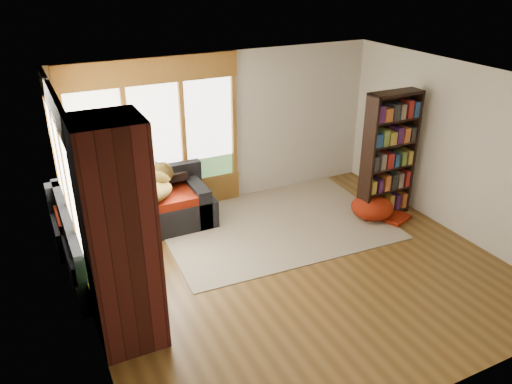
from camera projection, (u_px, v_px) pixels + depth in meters
name	position (u px, v px, depth m)	size (l,w,h in m)	color
floor	(298.00, 269.00, 6.97)	(5.50, 5.50, 0.00)	brown
ceiling	(306.00, 83.00, 5.86)	(5.50, 5.50, 0.00)	white
wall_back	(225.00, 129.00, 8.44)	(5.50, 0.04, 2.60)	silver
wall_front	(448.00, 289.00, 4.39)	(5.50, 0.04, 2.60)	silver
wall_left	(80.00, 231.00, 5.31)	(0.04, 5.00, 2.60)	silver
wall_right	(458.00, 151.00, 7.51)	(0.04, 5.00, 2.60)	silver
windows_back	(156.00, 137.00, 7.92)	(2.82, 0.10, 1.90)	olive
windows_left	(67.00, 185.00, 6.28)	(0.10, 2.62, 1.90)	olive
roller_blind	(56.00, 135.00, 6.79)	(0.03, 0.72, 0.90)	#657A46
brick_chimney	(120.00, 239.00, 5.17)	(0.70, 0.70, 2.60)	#471914
sectional_sofa	(128.00, 227.00, 7.44)	(2.20, 2.20, 0.80)	black
area_rug	(272.00, 222.00, 8.19)	(3.55, 2.71, 0.01)	beige
bookshelf	(389.00, 156.00, 8.04)	(0.90, 0.30, 2.09)	black
pouf	(372.00, 207.00, 8.26)	(0.70, 0.70, 0.38)	#931C05
dog_tan	(153.00, 189.00, 7.53)	(0.96, 0.84, 0.47)	brown
dog_brindle	(116.00, 224.00, 6.57)	(0.67, 0.88, 0.44)	#3C2A18
throw_pillows	(125.00, 196.00, 7.38)	(1.98, 1.68, 0.45)	black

